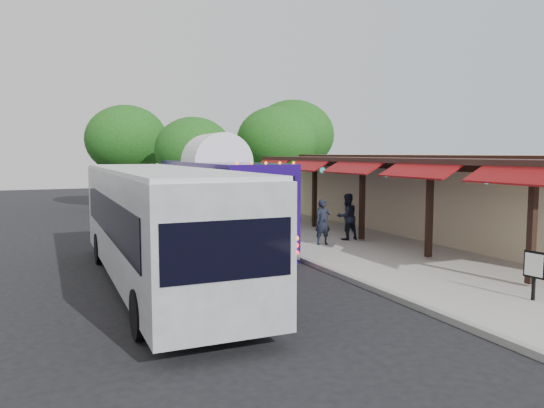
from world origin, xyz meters
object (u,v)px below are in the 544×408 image
ped_a (323,222)px  ped_c (286,204)px  coach_bus (216,197)px  sign_board (534,267)px  city_bus (157,221)px  ped_d (281,209)px  ped_b (347,217)px

ped_a → ped_c: (1.48, 6.49, 0.08)m
coach_bus → ped_c: coach_bus is taller
ped_a → sign_board: ped_a is taller
coach_bus → city_bus: 6.98m
ped_d → ped_c: bearing=-114.3°
city_bus → ped_c: (8.47, 9.62, -0.69)m
ped_a → ped_c: bearing=80.0°
city_bus → ped_b: city_bus is taller
city_bus → ped_c: bearing=48.9°
city_bus → ped_d: size_ratio=7.12×
coach_bus → ped_d: bearing=33.0°
ped_d → sign_board: bearing=100.3°
coach_bus → ped_c: size_ratio=5.85×
coach_bus → ped_d: coach_bus is taller
ped_a → sign_board: size_ratio=1.47×
coach_bus → city_bus: (-3.62, -5.96, -0.11)m
ped_d → sign_board: ped_d is taller
ped_a → ped_c: 6.65m
ped_c → ped_d: (-0.80, -1.18, -0.11)m
ped_a → ped_c: ped_c is taller
coach_bus → ped_d: (4.05, 2.48, -0.91)m
ped_c → sign_board: (-0.68, -15.35, -0.15)m
ped_a → ped_d: bearing=85.5°
ped_c → sign_board: bearing=59.4°
coach_bus → city_bus: coach_bus is taller
ped_c → sign_board: size_ratio=1.61×
coach_bus → sign_board: (4.17, -11.69, -0.96)m
ped_c → ped_d: 1.43m
ped_a → ped_c: size_ratio=0.91×
city_bus → ped_d: 11.43m
ped_c → city_bus: bearing=20.5°
ped_d → sign_board: size_ratio=1.43×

